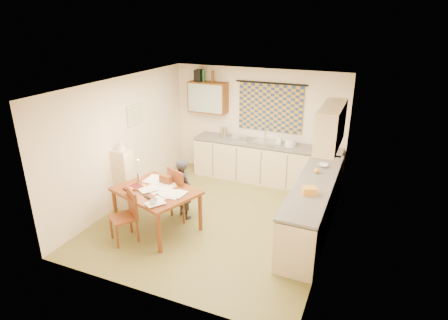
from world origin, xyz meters
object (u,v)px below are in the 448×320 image
at_px(person, 184,189).
at_px(shelf_stand, 124,179).
at_px(counter_back, 265,163).
at_px(stove, 299,240).
at_px(counter_right, 313,207).
at_px(dining_table, 157,209).
at_px(chair_far, 185,201).

xyz_separation_m(person, shelf_stand, (-1.25, -0.10, 0.02)).
height_order(counter_back, shelf_stand, shelf_stand).
height_order(stove, shelf_stand, shelf_stand).
bearing_deg(person, stove, -168.94).
distance_m(counter_right, person, 2.34).
relative_size(counter_back, dining_table, 2.04).
relative_size(stove, dining_table, 0.53).
height_order(dining_table, person, person).
bearing_deg(counter_right, chair_far, -168.26).
xyz_separation_m(counter_right, person, (-2.29, -0.49, 0.12)).
bearing_deg(shelf_stand, chair_far, 5.03).
bearing_deg(counter_right, dining_table, -158.07).
bearing_deg(person, shelf_stand, 30.45).
bearing_deg(counter_right, stove, -90.00).
xyz_separation_m(counter_back, counter_right, (1.39, -1.67, -0.00)).
relative_size(counter_right, shelf_stand, 2.46).
bearing_deg(counter_back, chair_far, -112.58).
height_order(dining_table, shelf_stand, shelf_stand).
bearing_deg(counter_right, counter_back, 129.83).
xyz_separation_m(counter_back, chair_far, (-0.89, -2.14, -0.14)).
relative_size(chair_far, person, 0.87).
xyz_separation_m(stove, shelf_stand, (-3.54, 0.52, 0.17)).
relative_size(counter_back, person, 2.86).
relative_size(stove, chair_far, 0.86).
relative_size(counter_right, dining_table, 1.82).
distance_m(chair_far, person, 0.27).
xyz_separation_m(stove, dining_table, (-2.53, 0.08, -0.05)).
distance_m(dining_table, person, 0.62).
distance_m(counter_back, dining_table, 2.92).
xyz_separation_m(dining_table, chair_far, (0.25, 0.54, -0.07)).
bearing_deg(chair_far, counter_back, -87.86).
bearing_deg(dining_table, shelf_stand, 175.81).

